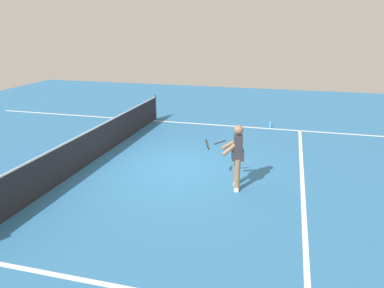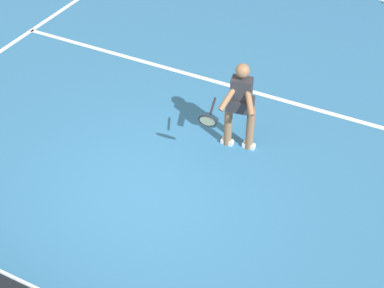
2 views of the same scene
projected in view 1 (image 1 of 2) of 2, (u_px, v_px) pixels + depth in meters
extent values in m
plane|color=teal|center=(178.00, 169.00, 9.93)|extent=(27.85, 27.85, 0.00)
cube|color=white|center=(302.00, 181.00, 9.12)|extent=(9.49, 0.10, 0.01)
cube|color=white|center=(86.00, 281.00, 5.57)|extent=(0.10, 19.42, 0.01)
cube|color=white|center=(213.00, 125.00, 14.28)|extent=(0.10, 19.42, 0.01)
cylinder|color=#4C4C51|center=(155.00, 107.00, 15.02)|extent=(0.08, 0.08, 1.03)
cube|color=#232326|center=(93.00, 145.00, 10.40)|extent=(10.01, 0.02, 0.91)
cube|color=white|center=(92.00, 129.00, 10.26)|extent=(10.01, 0.02, 0.04)
cylinder|color=#8C6647|center=(237.00, 175.00, 8.50)|extent=(0.13, 0.13, 0.78)
cylinder|color=#8C6647|center=(237.00, 169.00, 8.84)|extent=(0.13, 0.13, 0.78)
cube|color=white|center=(237.00, 189.00, 8.60)|extent=(0.20, 0.10, 0.08)
cube|color=white|center=(236.00, 183.00, 8.95)|extent=(0.20, 0.10, 0.08)
cube|color=#2D2D33|center=(238.00, 146.00, 8.46)|extent=(0.35, 0.26, 0.52)
cube|color=#2D2D33|center=(238.00, 154.00, 8.53)|extent=(0.45, 0.35, 0.20)
sphere|color=#8C6647|center=(239.00, 130.00, 8.34)|extent=(0.22, 0.22, 0.22)
cylinder|color=#8C6647|center=(232.00, 147.00, 8.33)|extent=(0.35, 0.44, 0.37)
cylinder|color=#8C6647|center=(231.00, 143.00, 8.61)|extent=(0.20, 0.49, 0.37)
cylinder|color=black|center=(220.00, 142.00, 8.82)|extent=(0.09, 0.30, 0.14)
torus|color=black|center=(207.00, 144.00, 8.86)|extent=(0.30, 0.17, 0.28)
cylinder|color=beige|center=(207.00, 144.00, 8.86)|extent=(0.25, 0.13, 0.23)
cylinder|color=#4C9EE5|center=(270.00, 125.00, 13.84)|extent=(0.07, 0.07, 0.24)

